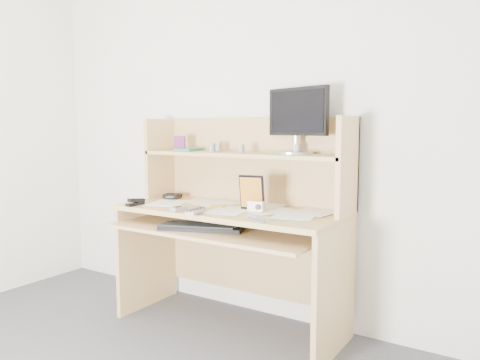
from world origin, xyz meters
The scene contains 19 objects.
back_wall centered at (0.00, 1.80, 1.25)m, with size 3.60×0.04×2.50m, color silver.
desk centered at (0.00, 1.56, 0.69)m, with size 1.40×0.70×1.30m.
paper_clutter centered at (0.00, 1.48, 0.75)m, with size 1.32×0.54×0.01m, color white.
keyboard centered at (-0.05, 1.27, 0.67)m, with size 0.51×0.33×0.03m.
tv_remote centered at (-0.05, 1.22, 0.77)m, with size 0.05×0.18×0.02m, color #9C9C97.
flip_phone centered at (-0.19, 1.24, 0.77)m, with size 0.05×0.10×0.02m, color #A8A8AA.
stapler centered at (-0.55, 1.24, 0.78)m, with size 0.04×0.13×0.04m, color black.
wallet centered at (-0.55, 1.60, 0.77)m, with size 0.11×0.09×0.03m, color black.
sticky_note_pad centered at (-0.08, 1.46, 0.76)m, with size 0.09×0.09×0.01m, color #D9E23B.
digital_camera centered at (0.21, 1.45, 0.78)m, with size 0.09×0.04×0.06m, color silver.
game_case centered at (0.16, 1.48, 0.86)m, with size 0.15×0.02×0.21m, color black.
blue_pen centered at (0.35, 1.22, 0.76)m, with size 0.01×0.01×0.15m, color blue.
card_box centered at (-0.48, 1.60, 1.13)m, with size 0.07×0.02×0.10m, color #AA1624.
shelf_book centered at (-0.44, 1.64, 1.09)m, with size 0.12×0.17×0.02m, color #33804E.
chip_stack_a centered at (-0.24, 1.63, 1.11)m, with size 0.04×0.04×0.06m, color black.
chip_stack_b centered at (-0.20, 1.65, 1.11)m, with size 0.04×0.04×0.06m, color white.
chip_stack_c centered at (0.02, 1.59, 1.11)m, with size 0.04×0.04×0.05m, color black.
chip_stack_d centered at (0.36, 1.68, 1.11)m, with size 0.04×0.04×0.06m, color white.
monitor centered at (0.34, 1.70, 1.29)m, with size 0.44×0.23×0.39m.
Camera 1 is at (1.57, -0.84, 1.23)m, focal length 35.00 mm.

